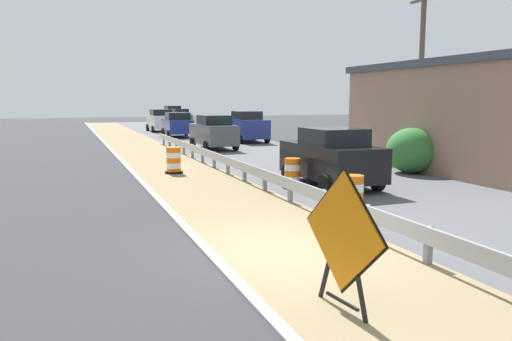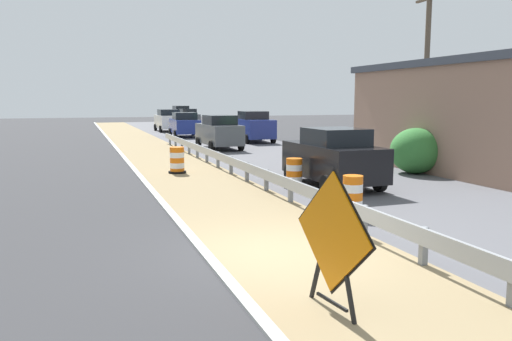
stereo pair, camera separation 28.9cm
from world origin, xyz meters
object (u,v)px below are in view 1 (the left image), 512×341
traffic_barrel_close (292,175)px  car_lead_near_lane (213,132)px  traffic_barrel_nearest (353,198)px  traffic_barrel_mid (174,162)px  car_distant_a (173,115)px  car_lead_far_lane (331,157)px  car_mid_far_lane (247,127)px  car_trailing_far_lane (178,125)px  warning_sign_diamond (343,236)px  car_trailing_near_lane (180,118)px  car_distant_b (161,120)px  utility_pole_near (421,74)px

traffic_barrel_close → car_lead_near_lane: (1.26, 14.10, 0.57)m
traffic_barrel_nearest → traffic_barrel_mid: 9.56m
car_lead_near_lane → car_distant_a: bearing=-9.1°
car_lead_far_lane → car_lead_near_lane: bearing=-0.3°
car_mid_far_lane → car_trailing_far_lane: bearing=-149.7°
car_lead_near_lane → car_mid_far_lane: size_ratio=1.03×
warning_sign_diamond → car_lead_near_lane: (4.81, 23.46, -0.05)m
traffic_barrel_close → car_mid_far_lane: 18.98m
car_lead_far_lane → car_trailing_far_lane: car_lead_far_lane is taller
car_mid_far_lane → car_trailing_near_lane: bearing=-178.0°
traffic_barrel_close → car_trailing_far_lane: (1.34, 24.78, 0.52)m
warning_sign_diamond → traffic_barrel_nearest: warning_sign_diamond is taller
car_trailing_far_lane → car_lead_near_lane: bearing=-178.5°
warning_sign_diamond → car_lead_far_lane: bearing=-125.7°
traffic_barrel_close → car_distant_b: bearing=87.7°
utility_pole_near → traffic_barrel_close: bearing=-154.6°
traffic_barrel_nearest → car_trailing_near_lane: size_ratio=0.26×
car_distant_a → car_lead_near_lane: bearing=-8.3°
traffic_barrel_close → utility_pole_near: 9.71m
traffic_barrel_close → traffic_barrel_mid: traffic_barrel_mid is taller
traffic_barrel_close → car_lead_far_lane: car_lead_far_lane is taller
traffic_barrel_mid → car_distant_a: car_distant_a is taller
warning_sign_diamond → car_lead_near_lane: 23.95m
car_trailing_far_lane → car_distant_a: car_distant_a is taller
traffic_barrel_close → car_trailing_near_lane: car_trailing_near_lane is taller
car_trailing_near_lane → car_distant_b: size_ratio=0.93×
traffic_barrel_mid → car_mid_far_lane: bearing=59.3°
traffic_barrel_mid → car_lead_near_lane: car_lead_near_lane is taller
warning_sign_diamond → car_distant_b: size_ratio=0.47×
car_distant_a → traffic_barrel_nearest: bearing=-7.5°
car_trailing_far_lane → car_distant_b: (-0.02, 7.48, 0.06)m
utility_pole_near → car_lead_far_lane: bearing=-149.4°
car_lead_near_lane → utility_pole_near: 12.70m
car_mid_far_lane → utility_pole_near: utility_pole_near is taller
car_lead_far_lane → traffic_barrel_mid: bearing=40.9°
utility_pole_near → car_distant_a: bearing=94.4°
warning_sign_diamond → car_trailing_far_lane: warning_sign_diamond is taller
car_lead_far_lane → car_distant_b: (-0.07, 32.38, 0.03)m
car_distant_a → car_trailing_near_lane: bearing=-4.8°
car_trailing_far_lane → car_lead_far_lane: bearing=-178.0°
traffic_barrel_nearest → car_mid_far_lane: 23.21m
warning_sign_diamond → car_lead_near_lane: car_lead_near_lane is taller
car_trailing_near_lane → car_distant_b: (-3.31, -6.69, 0.04)m
traffic_barrel_nearest → car_lead_far_lane: bearing=68.4°
car_trailing_near_lane → car_distant_a: 5.61m
car_lead_near_lane → car_distant_a: size_ratio=0.91×
traffic_barrel_mid → car_trailing_far_lane: bearing=77.6°
car_lead_near_lane → warning_sign_diamond: bearing=166.2°
car_mid_far_lane → car_trailing_far_lane: size_ratio=1.00×
car_trailing_far_lane → utility_pole_near: size_ratio=0.54×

